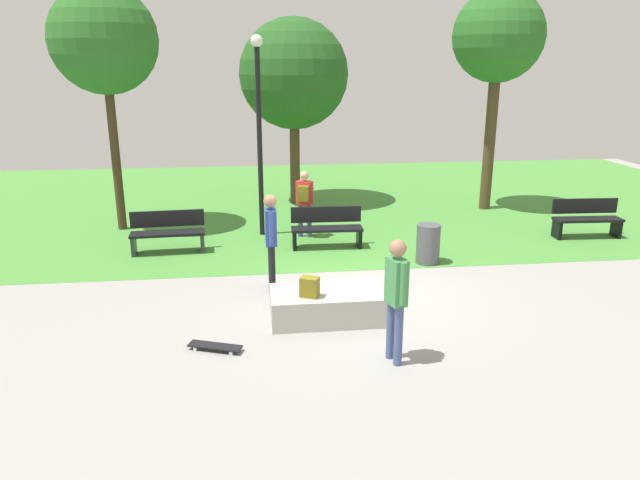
% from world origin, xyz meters
% --- Properties ---
extents(ground_plane, '(28.00, 28.00, 0.00)m').
position_xyz_m(ground_plane, '(0.00, 0.00, 0.00)').
color(ground_plane, gray).
extents(grass_lawn, '(26.60, 12.84, 0.01)m').
position_xyz_m(grass_lawn, '(0.00, 7.58, 0.00)').
color(grass_lawn, '#478C38').
rests_on(grass_lawn, ground_plane).
extents(concrete_ledge, '(1.81, 0.97, 0.48)m').
position_xyz_m(concrete_ledge, '(-0.74, -1.06, 0.24)').
color(concrete_ledge, '#A8A59E').
rests_on(concrete_ledge, ground_plane).
extents(backpack_on_ledge, '(0.34, 0.30, 0.32)m').
position_xyz_m(backpack_on_ledge, '(-1.03, -1.24, 0.64)').
color(backpack_on_ledge, olive).
rests_on(backpack_on_ledge, concrete_ledge).
extents(skater_performing_trick, '(0.28, 0.42, 1.79)m').
position_xyz_m(skater_performing_trick, '(0.02, -2.59, 1.06)').
color(skater_performing_trick, '#3F5184').
rests_on(skater_performing_trick, ground_plane).
extents(skater_watching, '(0.24, 0.43, 1.81)m').
position_xyz_m(skater_watching, '(-1.57, 0.31, 1.07)').
color(skater_watching, black).
rests_on(skater_watching, ground_plane).
extents(skateboard_by_ledge, '(0.82, 0.47, 0.08)m').
position_xyz_m(skateboard_by_ledge, '(-2.50, -1.96, 0.06)').
color(skateboard_by_ledge, black).
rests_on(skateboard_by_ledge, ground_plane).
extents(park_bench_by_oak, '(1.62, 0.54, 0.91)m').
position_xyz_m(park_bench_by_oak, '(6.06, 2.91, 0.48)').
color(park_bench_by_oak, black).
rests_on(park_bench_by_oak, ground_plane).
extents(park_bench_center_lawn, '(1.63, 0.57, 0.91)m').
position_xyz_m(park_bench_center_lawn, '(-3.75, 2.89, 0.48)').
color(park_bench_center_lawn, black).
rests_on(park_bench_center_lawn, ground_plane).
extents(park_bench_near_lamppost, '(1.61, 0.51, 0.91)m').
position_xyz_m(park_bench_near_lamppost, '(-0.23, 2.83, 0.48)').
color(park_bench_near_lamppost, black).
rests_on(park_bench_near_lamppost, ground_plane).
extents(tree_tall_oak, '(2.49, 2.49, 5.78)m').
position_xyz_m(tree_tall_oak, '(-5.15, 4.96, 4.51)').
color(tree_tall_oak, '#42301E').
rests_on(tree_tall_oak, grass_lawn).
extents(tree_young_birch, '(2.43, 2.43, 5.92)m').
position_xyz_m(tree_young_birch, '(4.77, 5.97, 4.64)').
color(tree_young_birch, '#4C3823').
rests_on(tree_young_birch, grass_lawn).
extents(tree_broad_elm, '(3.09, 3.09, 5.27)m').
position_xyz_m(tree_broad_elm, '(-0.58, 7.37, 3.70)').
color(tree_broad_elm, '#4C3823').
rests_on(tree_broad_elm, grass_lawn).
extents(lamp_post, '(0.28, 0.28, 4.64)m').
position_xyz_m(lamp_post, '(-1.66, 4.04, 2.79)').
color(lamp_post, black).
rests_on(lamp_post, ground_plane).
extents(trash_bin, '(0.49, 0.49, 0.83)m').
position_xyz_m(trash_bin, '(1.73, 1.48, 0.42)').
color(trash_bin, '#4C4C51').
rests_on(trash_bin, ground_plane).
extents(pedestrian_with_backpack, '(0.42, 0.41, 1.60)m').
position_xyz_m(pedestrian_with_backpack, '(-0.65, 3.70, 0.96)').
color(pedestrian_with_backpack, '#3F5184').
rests_on(pedestrian_with_backpack, ground_plane).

